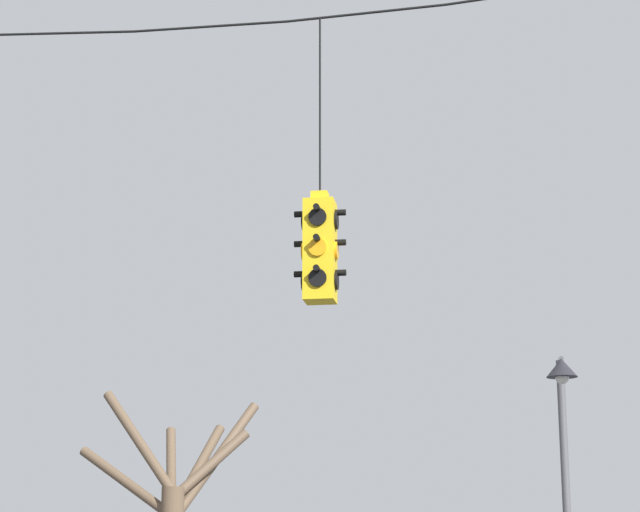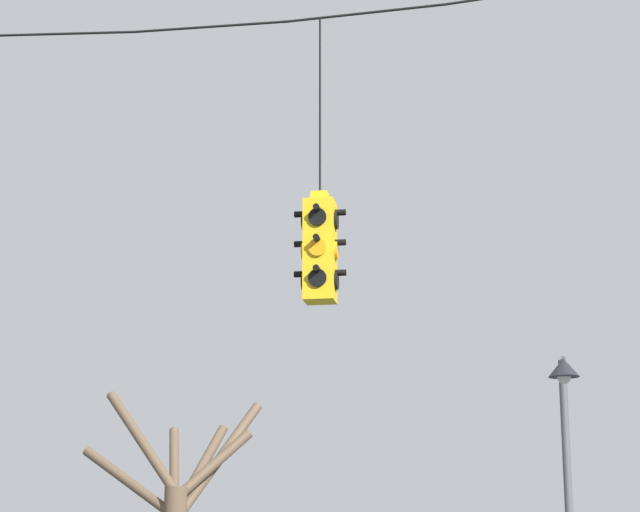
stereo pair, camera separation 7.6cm
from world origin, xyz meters
The scene contains 3 objects.
span_wire centered at (0.00, -0.29, 8.10)m, with size 12.93×0.03×0.51m.
traffic_light_over_intersection centered at (1.31, -0.29, 5.19)m, with size 0.58×0.58×3.37m.
street_lamp centered at (4.08, 4.84, 3.42)m, with size 0.45×0.78×4.72m.
Camera 2 is at (3.42, -13.50, 1.76)m, focal length 70.00 mm.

